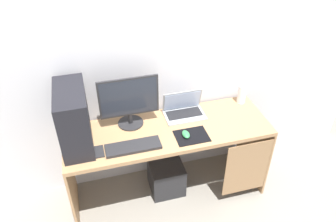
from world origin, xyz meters
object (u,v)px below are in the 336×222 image
Objects in this scene: pc_tower at (74,118)px; monitor at (129,102)px; cell_phone at (99,152)px; mouse_left at (186,134)px; keyboard at (133,147)px; laptop at (184,110)px; subwoofer at (166,177)px; speaker at (242,94)px.

monitor is (0.43, 0.12, -0.01)m from pc_tower.
monitor is at bearing 15.85° from pc_tower.
pc_tower is 0.31m from cell_phone.
keyboard is at bearing -177.30° from mouse_left.
mouse_left is (-0.07, -0.29, -0.02)m from laptop.
subwoofer is (0.56, 0.15, -0.59)m from cell_phone.
mouse_left is 0.74× the size of cell_phone.
mouse_left is (0.39, -0.27, -0.20)m from monitor.
speaker is (1.01, 0.05, -0.14)m from monitor.
laptop reaches higher than speaker.
monitor is at bearing 156.09° from subwoofer.
keyboard is at bearing -150.49° from subwoofer.
laptop is at bearing 2.15° from monitor.
keyboard reaches higher than subwoofer.
keyboard is at bearing -161.97° from speaker.
laptop is at bearing 35.24° from subwoofer.
pc_tower is at bearing -164.15° from monitor.
speaker is at bearing 12.80° from subwoofer.
pc_tower is at bearing 133.23° from cell_phone.
keyboard reaches higher than cell_phone.
monitor reaches higher than subwoofer.
pc_tower is 1.59× the size of subwoofer.
subwoofer is at bearing 128.02° from mouse_left.
laptop reaches higher than subwoofer.
cell_phone is at bearing -164.80° from subwoofer.
speaker is (0.55, 0.03, 0.04)m from laptop.
monitor is 2.73× the size of speaker.
monitor is at bearing 82.98° from keyboard.
pc_tower is 0.86m from mouse_left.
laptop is at bearing 75.64° from mouse_left.
subwoofer is (-0.75, -0.17, -0.67)m from speaker.
subwoofer is (-0.12, 0.15, -0.61)m from mouse_left.
mouse_left is 0.68m from cell_phone.
cell_phone is at bearing -159.01° from laptop.
speaker is 1.34m from cell_phone.
keyboard is 3.23× the size of cell_phone.
keyboard is 1.41× the size of subwoofer.
speaker reaches higher than cell_phone.
monitor is at bearing 43.12° from cell_phone.
keyboard is (-0.50, -0.31, -0.03)m from laptop.
mouse_left is at bearing -152.81° from speaker.
laptop is 0.30m from mouse_left.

